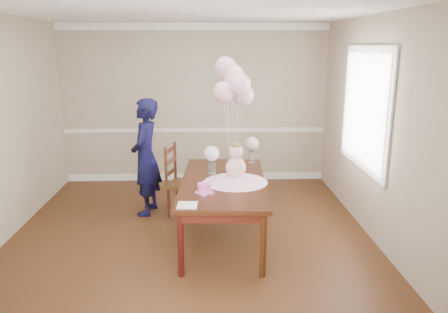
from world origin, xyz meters
TOP-DOWN VIEW (x-y plane):
  - floor at (0.00, 0.00)m, footprint 4.50×5.00m
  - ceiling at (0.00, 0.00)m, footprint 4.50×5.00m
  - wall_back at (0.00, 2.50)m, footprint 4.50×0.02m
  - wall_front at (0.00, -2.50)m, footprint 4.50×0.02m
  - wall_right at (2.25, 0.00)m, footprint 0.02×5.00m
  - chair_rail_trim at (0.00, 2.49)m, footprint 4.50×0.02m
  - crown_molding at (0.00, 2.49)m, footprint 4.50×0.02m
  - baseboard_trim at (0.00, 2.49)m, footprint 4.50×0.02m
  - window_frame at (2.23, 0.50)m, footprint 0.02×1.66m
  - window_blinds at (2.21, 0.50)m, footprint 0.01×1.50m
  - dining_table_top at (0.41, 0.06)m, footprint 1.10×2.05m
  - table_apron at (0.41, 0.06)m, footprint 0.99×1.94m
  - table_leg_fl at (-0.06, -0.84)m, footprint 0.07×0.07m
  - table_leg_fr at (0.78, -0.88)m, footprint 0.07×0.07m
  - table_leg_bl at (0.03, 1.00)m, footprint 0.07×0.07m
  - table_leg_br at (0.87, 0.96)m, footprint 0.07×0.07m
  - baby_skirt at (0.55, 0.00)m, footprint 0.80×0.80m
  - baby_torso at (0.55, 0.00)m, footprint 0.24×0.24m
  - baby_head at (0.55, 0.00)m, footprint 0.17×0.17m
  - baby_hair at (0.55, 0.00)m, footprint 0.12×0.12m
  - cake_platter at (0.19, -0.38)m, footprint 0.23×0.23m
  - birthday_cake at (0.19, -0.38)m, footprint 0.16×0.16m
  - cake_flower_a at (0.19, -0.38)m, footprint 0.03×0.03m
  - cake_flower_b at (0.22, -0.36)m, footprint 0.03×0.03m
  - rose_vase_near at (0.27, 0.37)m, footprint 0.10×0.10m
  - roses_near at (0.27, 0.37)m, footprint 0.19×0.19m
  - rose_vase_far at (0.83, 0.89)m, footprint 0.10×0.10m
  - roses_far at (0.83, 0.89)m, footprint 0.19×0.19m
  - napkin at (0.02, -0.78)m, footprint 0.21×0.21m
  - balloon_weight at (0.53, 0.60)m, footprint 0.04×0.04m
  - balloon_a at (0.43, 0.61)m, footprint 0.28×0.28m
  - balloon_b at (0.63, 0.55)m, footprint 0.28×0.28m
  - balloon_c at (0.56, 0.70)m, footprint 0.28×0.28m
  - balloon_d at (0.46, 0.73)m, footprint 0.28×0.28m
  - balloon_e at (0.69, 0.68)m, footprint 0.28×0.28m
  - balloon_ribbon_a at (0.48, 0.61)m, footprint 0.09×0.01m
  - balloon_ribbon_b at (0.58, 0.58)m, footprint 0.10×0.06m
  - balloon_ribbon_c at (0.55, 0.65)m, footprint 0.03×0.09m
  - balloon_ribbon_d at (0.50, 0.67)m, footprint 0.08×0.11m
  - balloon_ribbon_e at (0.61, 0.64)m, footprint 0.14×0.07m
  - dining_chair_seat at (-0.11, 0.87)m, footprint 0.54×0.54m
  - chair_leg_fl at (-0.33, 0.75)m, footprint 0.05×0.05m
  - chair_leg_fr at (0.01, 0.65)m, footprint 0.05×0.05m
  - chair_leg_bl at (-0.23, 1.09)m, footprint 0.05×0.05m
  - chair_leg_br at (0.11, 0.99)m, footprint 0.05×0.05m
  - chair_back_post_l at (-0.35, 0.76)m, footprint 0.05×0.05m
  - chair_back_post_r at (-0.25, 1.10)m, footprint 0.05×0.05m
  - chair_slat_low at (-0.30, 0.93)m, footprint 0.14×0.39m
  - chair_slat_mid at (-0.30, 0.93)m, footprint 0.14×0.39m
  - chair_slat_top at (-0.30, 0.93)m, footprint 0.14×0.39m
  - woman at (-0.64, 0.96)m, footprint 0.48×0.65m

SIDE VIEW (x-z plane):
  - floor at x=0.00m, z-range 0.00..0.00m
  - baseboard_trim at x=0.00m, z-range 0.00..0.12m
  - chair_leg_fl at x=-0.33m, z-range 0.00..0.42m
  - chair_leg_fr at x=0.01m, z-range 0.00..0.42m
  - chair_leg_bl at x=-0.23m, z-range 0.00..0.42m
  - chair_leg_br at x=0.11m, z-range 0.00..0.42m
  - table_leg_fl at x=-0.06m, z-range 0.00..0.70m
  - table_leg_fr at x=0.78m, z-range 0.00..0.70m
  - table_leg_bl at x=0.03m, z-range 0.00..0.70m
  - table_leg_br at x=0.87m, z-range 0.00..0.70m
  - dining_chair_seat at x=-0.11m, z-range 0.42..0.47m
  - chair_slat_low at x=-0.30m, z-range 0.59..0.63m
  - table_apron at x=0.41m, z-range 0.60..0.70m
  - dining_table_top at x=0.41m, z-range 0.70..0.75m
  - chair_back_post_l at x=-0.35m, z-range 0.45..1.00m
  - chair_back_post_r at x=-0.25m, z-range 0.45..1.00m
  - cake_platter at x=0.19m, z-range 0.75..0.76m
  - napkin at x=0.02m, z-range 0.75..0.76m
  - balloon_weight at x=0.53m, z-range 0.75..0.77m
  - chair_slat_mid at x=-0.30m, z-range 0.74..0.79m
  - baby_skirt at x=0.55m, z-range 0.75..0.85m
  - birthday_cake at x=0.19m, z-range 0.76..0.86m
  - woman at x=-0.64m, z-range 0.00..1.64m
  - rose_vase_near at x=0.27m, z-range 0.75..0.91m
  - rose_vase_far at x=0.83m, z-range 0.75..0.91m
  - cake_flower_a at x=0.19m, z-range 0.86..0.89m
  - cake_flower_b at x=0.22m, z-range 0.86..0.89m
  - chair_rail_trim at x=0.00m, z-range 0.86..0.94m
  - chair_slat_top at x=-0.30m, z-range 0.90..0.95m
  - baby_torso at x=0.55m, z-range 0.81..1.05m
  - roses_near at x=0.27m, z-range 0.92..1.11m
  - roses_far at x=0.83m, z-range 0.92..1.11m
  - baby_head at x=0.55m, z-range 1.04..1.21m
  - balloon_ribbon_e at x=0.61m, z-range 0.77..1.55m
  - baby_hair at x=0.55m, z-range 1.12..1.24m
  - balloon_ribbon_a at x=0.48m, z-range 0.76..1.60m
  - balloon_ribbon_b at x=0.58m, z-range 0.76..1.70m
  - balloon_ribbon_c at x=0.55m, z-range 0.76..1.80m
  - balloon_ribbon_d at x=0.50m, z-range 0.76..1.90m
  - wall_back at x=0.00m, z-range 0.00..2.70m
  - wall_front at x=0.00m, z-range 0.00..2.70m
  - wall_right at x=2.25m, z-range 0.00..2.70m
  - window_frame at x=2.23m, z-range 0.77..2.33m
  - window_blinds at x=2.21m, z-range 0.85..2.25m
  - balloon_e at x=0.69m, z-range 1.56..1.84m
  - balloon_a at x=0.43m, z-range 1.61..1.89m
  - balloon_b at x=0.63m, z-range 1.71..1.99m
  - balloon_c at x=0.56m, z-range 1.81..2.09m
  - balloon_d at x=0.46m, z-range 1.91..2.19m
  - crown_molding at x=0.00m, z-range 2.57..2.69m
  - ceiling at x=0.00m, z-range 2.69..2.71m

